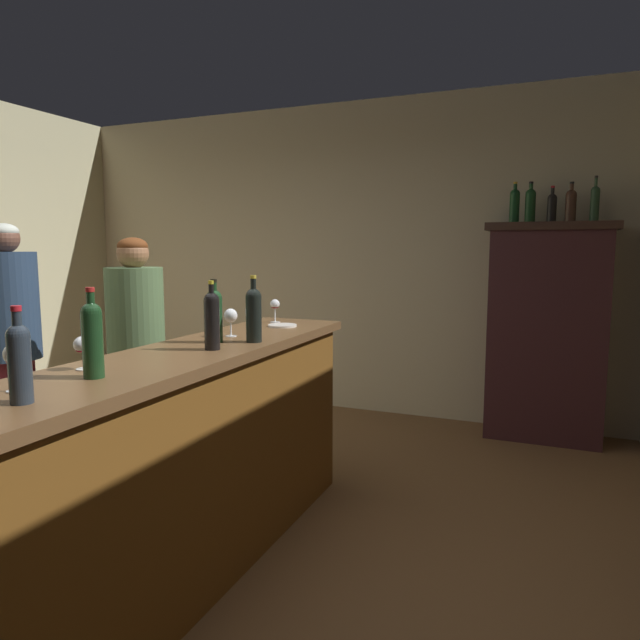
{
  "coord_description": "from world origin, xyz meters",
  "views": [
    {
      "loc": [
        2.02,
        -2.09,
        1.52
      ],
      "look_at": [
        1.02,
        0.31,
        1.19
      ],
      "focal_mm": 32.1,
      "sensor_mm": 36.0,
      "label": 1
    }
  ],
  "objects": [
    {
      "name": "bar_counter",
      "position": [
        0.48,
        -0.15,
        0.53
      ],
      "size": [
        0.54,
        2.87,
        1.06
      ],
      "color": "brown",
      "rests_on": "ground"
    },
    {
      "name": "display_cabinet",
      "position": [
        1.95,
        2.7,
        0.89
      ],
      "size": [
        0.95,
        0.42,
        1.72
      ],
      "color": "#3C1E22",
      "rests_on": "ground"
    },
    {
      "name": "patron_tall",
      "position": [
        -0.28,
        0.58,
        0.87
      ],
      "size": [
        0.33,
        0.33,
        1.58
      ],
      "rotation": [
        0.0,
        0.0,
        -0.75
      ],
      "color": "#959793",
      "rests_on": "ground"
    },
    {
      "name": "display_bottle_midleft",
      "position": [
        1.79,
        2.7,
        1.86
      ],
      "size": [
        0.08,
        0.08,
        0.31
      ],
      "color": "#173E1C",
      "rests_on": "display_cabinet"
    },
    {
      "name": "wine_bottle_pinot",
      "position": [
        0.57,
        0.1,
        1.2
      ],
      "size": [
        0.07,
        0.07,
        0.32
      ],
      "color": "black",
      "rests_on": "bar_counter"
    },
    {
      "name": "wine_glass_mid",
      "position": [
        0.4,
        1.07,
        1.16
      ],
      "size": [
        0.06,
        0.06,
        0.15
      ],
      "color": "white",
      "rests_on": "bar_counter"
    },
    {
      "name": "wine_glass_spare",
      "position": [
        0.45,
        0.47,
        1.16
      ],
      "size": [
        0.07,
        0.07,
        0.15
      ],
      "color": "white",
      "rests_on": "bar_counter"
    },
    {
      "name": "wine_bottle_chardonnay",
      "position": [
        0.47,
        0.28,
        1.2
      ],
      "size": [
        0.08,
        0.08,
        0.31
      ],
      "color": "#1A3D1F",
      "rests_on": "bar_counter"
    },
    {
      "name": "wine_glass_front",
      "position": [
        0.36,
        -0.46,
        1.15
      ],
      "size": [
        0.07,
        0.07,
        0.13
      ],
      "color": "white",
      "rests_on": "bar_counter"
    },
    {
      "name": "wall_back",
      "position": [
        0.0,
        3.0,
        1.42
      ],
      "size": [
        5.46,
        0.12,
        2.83
      ],
      "primitive_type": "cube",
      "color": "#C3B694",
      "rests_on": "ground"
    },
    {
      "name": "floor",
      "position": [
        0.0,
        0.0,
        0.0
      ],
      "size": [
        7.64,
        7.64,
        0.0
      ],
      "primitive_type": "plane",
      "color": "brown",
      "rests_on": "ground"
    },
    {
      "name": "display_bottle_right",
      "position": [
        2.24,
        2.7,
        1.86
      ],
      "size": [
        0.06,
        0.06,
        0.34
      ],
      "color": "#29472A",
      "rests_on": "display_cabinet"
    },
    {
      "name": "wine_bottle_merlot",
      "position": [
        0.5,
        -0.55,
        1.21
      ],
      "size": [
        0.07,
        0.07,
        0.32
      ],
      "color": "#18381B",
      "rests_on": "bar_counter"
    },
    {
      "name": "wine_bottle_rose",
      "position": [
        0.65,
        0.36,
        1.21
      ],
      "size": [
        0.08,
        0.08,
        0.33
      ],
      "color": "black",
      "rests_on": "bar_counter"
    },
    {
      "name": "display_bottle_midright",
      "position": [
        2.08,
        2.7,
        1.85
      ],
      "size": [
        0.08,
        0.08,
        0.3
      ],
      "color": "#462B1E",
      "rests_on": "display_cabinet"
    },
    {
      "name": "wine_glass_rear",
      "position": [
        0.42,
        -0.8,
        1.17
      ],
      "size": [
        0.06,
        0.06,
        0.16
      ],
      "color": "white",
      "rests_on": "bar_counter"
    },
    {
      "name": "patron_by_cabinet",
      "position": [
        -1.08,
        0.39,
        0.91
      ],
      "size": [
        0.35,
        0.35,
        1.67
      ],
      "rotation": [
        0.0,
        0.0,
        -0.2
      ],
      "color": "maroon",
      "rests_on": "ground"
    },
    {
      "name": "wine_bottle_riesling",
      "position": [
        0.56,
        -0.89,
        1.19
      ],
      "size": [
        0.07,
        0.07,
        0.29
      ],
      "color": "#262F3A",
      "rests_on": "bar_counter"
    },
    {
      "name": "cheese_plate",
      "position": [
        0.52,
        0.92,
        1.07
      ],
      "size": [
        0.17,
        0.17,
        0.01
      ],
      "primitive_type": "cylinder",
      "color": "white",
      "rests_on": "bar_counter"
    },
    {
      "name": "display_bottle_center",
      "position": [
        1.95,
        2.7,
        1.84
      ],
      "size": [
        0.07,
        0.07,
        0.28
      ],
      "color": "black",
      "rests_on": "display_cabinet"
    },
    {
      "name": "display_bottle_left",
      "position": [
        1.67,
        2.7,
        1.86
      ],
      "size": [
        0.08,
        0.08,
        0.32
      ],
      "color": "#133D1C",
      "rests_on": "display_cabinet"
    }
  ]
}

